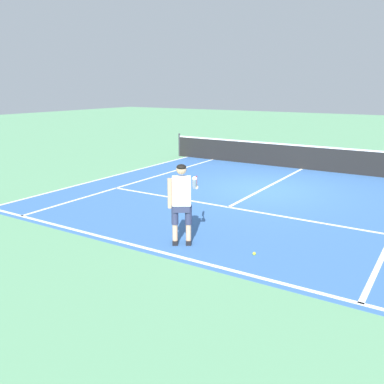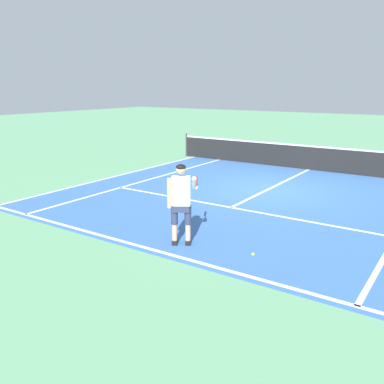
% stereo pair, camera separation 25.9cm
% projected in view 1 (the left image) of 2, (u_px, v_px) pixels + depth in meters
% --- Properties ---
extents(ground_plane, '(80.00, 80.00, 0.00)m').
position_uv_depth(ground_plane, '(263.00, 189.00, 13.31)').
color(ground_plane, '#609E70').
extents(court_inner_surface, '(10.98, 10.35, 0.00)m').
position_uv_depth(court_inner_surface, '(250.00, 196.00, 12.51)').
color(court_inner_surface, '#3866A8').
rests_on(court_inner_surface, ground).
extents(line_baseline, '(10.98, 0.10, 0.01)m').
position_uv_depth(line_baseline, '(148.00, 249.00, 8.44)').
color(line_baseline, white).
rests_on(line_baseline, ground).
extents(line_service, '(8.23, 0.10, 0.01)m').
position_uv_depth(line_service, '(228.00, 207.00, 11.34)').
color(line_service, white).
rests_on(line_service, ground).
extents(line_centre_service, '(0.10, 6.40, 0.01)m').
position_uv_depth(line_centre_service, '(272.00, 184.00, 13.96)').
color(line_centre_service, white).
rests_on(line_centre_service, ground).
extents(line_singles_left, '(0.10, 9.95, 0.01)m').
position_uv_depth(line_singles_left, '(144.00, 180.00, 14.64)').
color(line_singles_left, white).
rests_on(line_singles_left, ground).
extents(line_doubles_left, '(0.10, 9.95, 0.01)m').
position_uv_depth(line_doubles_left, '(115.00, 176.00, 15.35)').
color(line_doubles_left, white).
rests_on(line_doubles_left, ground).
extents(tennis_net, '(11.96, 0.08, 1.07)m').
position_uv_depth(tennis_net, '(303.00, 157.00, 16.46)').
color(tennis_net, '#333338').
rests_on(tennis_net, ground).
extents(tennis_player, '(0.57, 1.22, 1.71)m').
position_uv_depth(tennis_player, '(182.00, 199.00, 8.47)').
color(tennis_player, black).
rests_on(tennis_player, ground).
extents(tennis_ball_near_feet, '(0.07, 0.07, 0.07)m').
position_uv_depth(tennis_ball_near_feet, '(254.00, 254.00, 8.12)').
color(tennis_ball_near_feet, '#CCE02D').
rests_on(tennis_ball_near_feet, ground).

